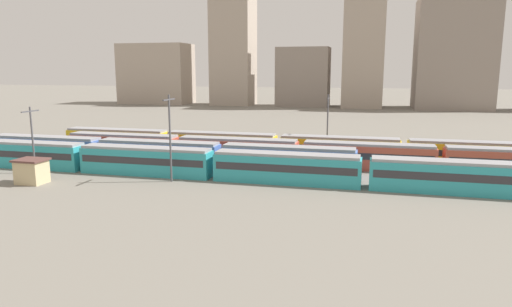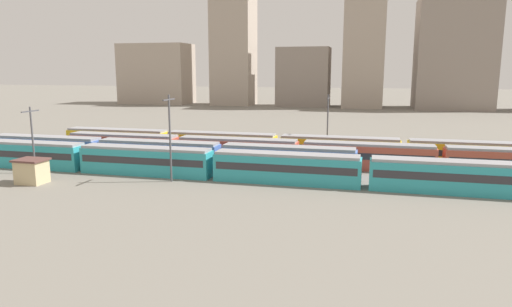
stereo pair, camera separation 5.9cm
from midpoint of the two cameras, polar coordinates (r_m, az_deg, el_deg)
The scene contains 14 objects.
ground_plane at distance 75.36m, azimuth -19.00°, elevation -0.68°, with size 600.00×600.00×0.00m, color slate.
train_track_0 at distance 56.13m, azimuth 3.79°, elevation -1.79°, with size 93.60×3.06×3.75m.
train_track_1 at distance 67.14m, azimuth -12.06°, elevation 0.02°, with size 55.80×3.06×3.75m.
train_track_2 at distance 66.12m, azimuth 21.96°, elevation -0.67°, with size 112.50×3.06×3.75m.
train_track_3 at distance 70.73m, azimuth 10.31°, elevation 0.60°, with size 93.60×3.06×3.75m.
catenary_pole_0 at distance 56.95m, azimuth -10.71°, elevation 2.37°, with size 0.24×3.20×10.80m.
catenary_pole_1 at distance 73.41m, azimuth 8.90°, elevation 3.85°, with size 0.24×3.20×9.94m.
catenary_pole_2 at distance 67.86m, azimuth -26.16°, elevation 1.94°, with size 0.24×3.20×8.95m.
signal_hut at distance 62.30m, azimuth -26.23°, elevation -1.97°, with size 3.60×3.00×3.04m.
distant_building_0 at distance 195.57m, azimuth -12.34°, elevation 9.68°, with size 28.35×15.53×24.13m, color #A89989.
distant_building_1 at distance 183.41m, azimuth -2.85°, elevation 12.83°, with size 15.53×14.55×43.11m, color #A89989.
distant_building_2 at distance 177.17m, azimuth 5.91°, elevation 9.48°, with size 19.54×12.73×22.07m, color gray.
distant_building_3 at distance 175.84m, azimuth 13.40°, elevation 14.56°, with size 14.37×16.99×54.61m, color #A89989.
distant_building_4 at distance 177.44m, azimuth 23.41°, elevation 11.32°, with size 25.34×21.72×38.34m, color gray.
Camera 1 is at (40.87, -53.99, 13.74)m, focal length 32.05 mm.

